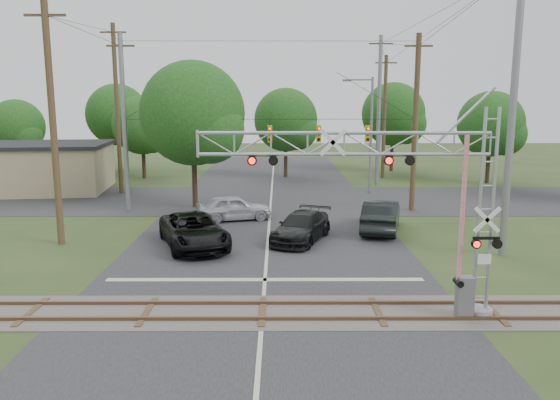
{
  "coord_description": "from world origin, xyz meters",
  "views": [
    {
      "loc": [
        0.55,
        -15.88,
        7.22
      ],
      "look_at": [
        0.62,
        7.5,
        2.98
      ],
      "focal_mm": 35.0,
      "sensor_mm": 36.0,
      "label": 1
    }
  ],
  "objects_px": {
    "traffic_signal_span": "(284,126)",
    "pickup_black": "(194,231)",
    "car_dark": "(301,227)",
    "commercial_building": "(2,168)",
    "sedan_silver": "(234,208)",
    "streetlight": "(369,129)",
    "crossing_gantry": "(398,191)"
  },
  "relations": [
    {
      "from": "traffic_signal_span",
      "to": "pickup_black",
      "type": "xyz_separation_m",
      "value": [
        -4.62,
        -9.27,
        -4.82
      ]
    },
    {
      "from": "traffic_signal_span",
      "to": "car_dark",
      "type": "distance_m",
      "value": 9.49
    },
    {
      "from": "crossing_gantry",
      "to": "car_dark",
      "type": "distance_m",
      "value": 11.22
    },
    {
      "from": "crossing_gantry",
      "to": "sedan_silver",
      "type": "xyz_separation_m",
      "value": [
        -6.65,
        15.36,
        -3.55
      ]
    },
    {
      "from": "pickup_black",
      "to": "streetlight",
      "type": "relative_size",
      "value": 0.66
    },
    {
      "from": "pickup_black",
      "to": "car_dark",
      "type": "height_order",
      "value": "pickup_black"
    },
    {
      "from": "traffic_signal_span",
      "to": "car_dark",
      "type": "height_order",
      "value": "traffic_signal_span"
    },
    {
      "from": "streetlight",
      "to": "crossing_gantry",
      "type": "bearing_deg",
      "value": -97.16
    },
    {
      "from": "car_dark",
      "to": "streetlight",
      "type": "bearing_deg",
      "value": 89.98
    },
    {
      "from": "traffic_signal_span",
      "to": "streetlight",
      "type": "bearing_deg",
      "value": 46.93
    },
    {
      "from": "crossing_gantry",
      "to": "traffic_signal_span",
      "type": "bearing_deg",
      "value": 100.87
    },
    {
      "from": "pickup_black",
      "to": "car_dark",
      "type": "relative_size",
      "value": 1.17
    },
    {
      "from": "crossing_gantry",
      "to": "car_dark",
      "type": "xyz_separation_m",
      "value": [
        -2.7,
        10.28,
        -3.58
      ]
    },
    {
      "from": "traffic_signal_span",
      "to": "streetlight",
      "type": "distance_m",
      "value": 9.89
    },
    {
      "from": "crossing_gantry",
      "to": "sedan_silver",
      "type": "relative_size",
      "value": 2.17
    },
    {
      "from": "crossing_gantry",
      "to": "commercial_building",
      "type": "height_order",
      "value": "crossing_gantry"
    },
    {
      "from": "pickup_black",
      "to": "sedan_silver",
      "type": "relative_size",
      "value": 1.31
    },
    {
      "from": "traffic_signal_span",
      "to": "sedan_silver",
      "type": "distance_m",
      "value": 6.52
    },
    {
      "from": "car_dark",
      "to": "crossing_gantry",
      "type": "bearing_deg",
      "value": -54.14
    },
    {
      "from": "pickup_black",
      "to": "sedan_silver",
      "type": "xyz_separation_m",
      "value": [
        1.5,
        6.27,
        -0.05
      ]
    },
    {
      "from": "commercial_building",
      "to": "streetlight",
      "type": "bearing_deg",
      "value": -7.98
    },
    {
      "from": "crossing_gantry",
      "to": "commercial_building",
      "type": "bearing_deg",
      "value": 134.93
    },
    {
      "from": "commercial_building",
      "to": "car_dark",
      "type": "bearing_deg",
      "value": -40.75
    },
    {
      "from": "commercial_building",
      "to": "streetlight",
      "type": "distance_m",
      "value": 29.66
    },
    {
      "from": "pickup_black",
      "to": "commercial_building",
      "type": "relative_size",
      "value": 0.34
    },
    {
      "from": "crossing_gantry",
      "to": "car_dark",
      "type": "bearing_deg",
      "value": 104.72
    },
    {
      "from": "commercial_building",
      "to": "streetlight",
      "type": "relative_size",
      "value": 1.94
    },
    {
      "from": "car_dark",
      "to": "streetlight",
      "type": "relative_size",
      "value": 0.57
    },
    {
      "from": "pickup_black",
      "to": "commercial_building",
      "type": "distance_m",
      "value": 25.05
    },
    {
      "from": "car_dark",
      "to": "sedan_silver",
      "type": "xyz_separation_m",
      "value": [
        -3.95,
        5.07,
        0.04
      ]
    },
    {
      "from": "car_dark",
      "to": "sedan_silver",
      "type": "distance_m",
      "value": 6.43
    },
    {
      "from": "streetlight",
      "to": "sedan_silver",
      "type": "bearing_deg",
      "value": -133.99
    }
  ]
}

